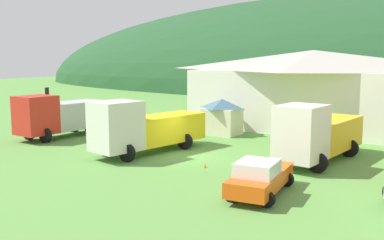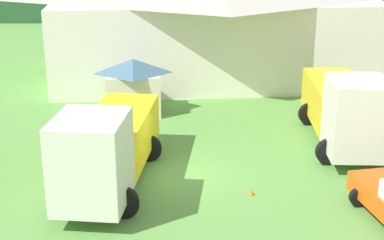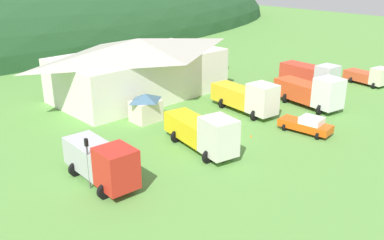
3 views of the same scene
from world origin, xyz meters
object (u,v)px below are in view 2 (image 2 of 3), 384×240
object	(u,v)px
play_shed_cream	(134,85)
heavy_rig_striped	(345,108)
depot_building	(212,21)
traffic_cone_near_pickup	(251,195)
flatbed_truck_yellow	(107,146)

from	to	relation	value
play_shed_cream	heavy_rig_striped	size ratio (longest dim) A/B	0.35
depot_building	play_shed_cream	xyz separation A→B (m)	(-4.97, -7.51, -2.03)
play_shed_cream	traffic_cone_near_pickup	xyz separation A→B (m)	(4.39, -10.05, -1.50)
heavy_rig_striped	flatbed_truck_yellow	bearing A→B (deg)	-63.95
traffic_cone_near_pickup	depot_building	bearing A→B (deg)	88.11
play_shed_cream	flatbed_truck_yellow	bearing A→B (deg)	-95.49
depot_building	heavy_rig_striped	bearing A→B (deg)	-71.41
heavy_rig_striped	traffic_cone_near_pickup	world-z (taller)	heavy_rig_striped
flatbed_truck_yellow	traffic_cone_near_pickup	xyz separation A→B (m)	(5.26, -0.97, -1.75)
heavy_rig_striped	traffic_cone_near_pickup	size ratio (longest dim) A/B	16.02
flatbed_truck_yellow	play_shed_cream	bearing A→B (deg)	-174.73
traffic_cone_near_pickup	play_shed_cream	bearing A→B (deg)	113.60
depot_building	traffic_cone_near_pickup	distance (m)	17.92
play_shed_cream	heavy_rig_striped	distance (m)	10.82
play_shed_cream	heavy_rig_striped	xyz separation A→B (m)	(9.33, -5.46, 0.28)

